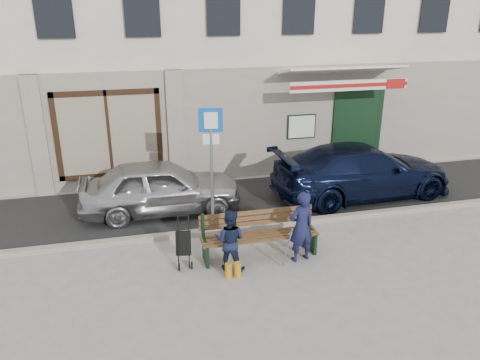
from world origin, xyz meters
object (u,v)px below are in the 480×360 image
object	(u,v)px
bench	(258,236)
stroller	(183,244)
man	(301,227)
car_navy	(362,171)
parking_sign	(211,150)
car_silver	(161,187)
woman	(230,240)

from	to	relation	value
bench	stroller	xyz separation A→B (m)	(-1.50, 0.01, -0.01)
man	car_navy	bearing A→B (deg)	-147.49
car_navy	stroller	bearing A→B (deg)	112.34
parking_sign	bench	distance (m)	2.14
car_silver	woman	xyz separation A→B (m)	(1.07, -3.01, -0.04)
man	woman	distance (m)	1.45
car_silver	man	xyz separation A→B (m)	(2.52, -3.00, 0.07)
parking_sign	bench	xyz separation A→B (m)	(0.66, -1.45, -1.44)
bench	man	distance (m)	0.91
car_silver	woman	distance (m)	3.19
bench	woman	distance (m)	0.76
car_silver	parking_sign	world-z (taller)	parking_sign
parking_sign	woman	distance (m)	2.21
bench	car_navy	bearing A→B (deg)	34.66
car_navy	bench	xyz separation A→B (m)	(-3.56, -2.46, -0.25)
parking_sign	woman	bearing A→B (deg)	-80.25
parking_sign	stroller	distance (m)	2.21
man	bench	bearing A→B (deg)	-36.47
car_silver	car_navy	xyz separation A→B (m)	(5.28, -0.19, 0.04)
car_silver	woman	size ratio (longest dim) A/B	3.14
bench	stroller	size ratio (longest dim) A/B	2.37
woman	bench	bearing A→B (deg)	-124.24
parking_sign	car_silver	bearing A→B (deg)	140.96
bench	woman	size ratio (longest dim) A/B	1.94
parking_sign	man	distance (m)	2.58
car_navy	man	size ratio (longest dim) A/B	3.29
man	stroller	world-z (taller)	man
car_silver	parking_sign	size ratio (longest dim) A/B	1.39
car_navy	bench	bearing A→B (deg)	121.15
woman	stroller	size ratio (longest dim) A/B	1.22
car_silver	bench	distance (m)	3.17
parking_sign	woman	size ratio (longest dim) A/B	2.26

